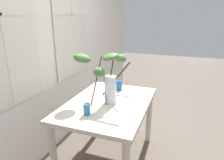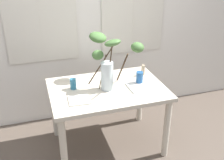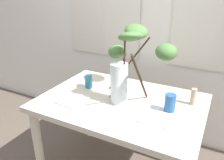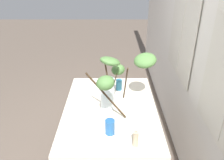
{
  "view_description": "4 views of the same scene",
  "coord_description": "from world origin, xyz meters",
  "px_view_note": "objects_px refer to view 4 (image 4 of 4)",
  "views": [
    {
      "loc": [
        -1.91,
        -0.74,
        1.65
      ],
      "look_at": [
        0.05,
        -0.02,
        0.99
      ],
      "focal_mm": 32.71,
      "sensor_mm": 36.0,
      "label": 1
    },
    {
      "loc": [
        -0.72,
        -2.46,
        2.08
      ],
      "look_at": [
        0.03,
        -0.07,
        0.86
      ],
      "focal_mm": 43.86,
      "sensor_mm": 36.0,
      "label": 2
    },
    {
      "loc": [
        0.63,
        -1.37,
        1.55
      ],
      "look_at": [
        -0.08,
        0.01,
        0.89
      ],
      "focal_mm": 36.09,
      "sensor_mm": 36.0,
      "label": 3
    },
    {
      "loc": [
        1.77,
        0.02,
        1.95
      ],
      "look_at": [
        -0.07,
        0.02,
        1.0
      ],
      "focal_mm": 36.87,
      "sensor_mm": 36.0,
      "label": 4
    }
  ],
  "objects_px": {
    "drinking_glass_blue_left": "(119,85)",
    "plate_square_left": "(94,89)",
    "vase_with_branches": "(117,80)",
    "drinking_glass_blue_right": "(110,128)",
    "dining_table": "(110,117)",
    "plate_square_right": "(98,131)",
    "pillar_candle": "(136,139)"
  },
  "relations": [
    {
      "from": "drinking_glass_blue_left",
      "to": "plate_square_right",
      "type": "distance_m",
      "value": 0.71
    },
    {
      "from": "dining_table",
      "to": "pillar_candle",
      "type": "distance_m",
      "value": 0.55
    },
    {
      "from": "dining_table",
      "to": "plate_square_right",
      "type": "height_order",
      "value": "plate_square_right"
    },
    {
      "from": "plate_square_left",
      "to": "plate_square_right",
      "type": "xyz_separation_m",
      "value": [
        0.67,
        0.08,
        0.0
      ]
    },
    {
      "from": "vase_with_branches",
      "to": "plate_square_left",
      "type": "bearing_deg",
      "value": -147.68
    },
    {
      "from": "drinking_glass_blue_right",
      "to": "pillar_candle",
      "type": "distance_m",
      "value": 0.22
    },
    {
      "from": "vase_with_branches",
      "to": "drinking_glass_blue_left",
      "type": "bearing_deg",
      "value": 175.98
    },
    {
      "from": "plate_square_left",
      "to": "pillar_candle",
      "type": "distance_m",
      "value": 0.9
    },
    {
      "from": "drinking_glass_blue_left",
      "to": "plate_square_left",
      "type": "xyz_separation_m",
      "value": [
        0.01,
        -0.26,
        -0.05
      ]
    },
    {
      "from": "dining_table",
      "to": "drinking_glass_blue_left",
      "type": "height_order",
      "value": "drinking_glass_blue_left"
    },
    {
      "from": "vase_with_branches",
      "to": "plate_square_right",
      "type": "distance_m",
      "value": 0.46
    },
    {
      "from": "dining_table",
      "to": "drinking_glass_blue_left",
      "type": "xyz_separation_m",
      "value": [
        -0.34,
        0.09,
        0.16
      ]
    },
    {
      "from": "plate_square_right",
      "to": "dining_table",
      "type": "bearing_deg",
      "value": 164.21
    },
    {
      "from": "dining_table",
      "to": "pillar_candle",
      "type": "relative_size",
      "value": 8.86
    },
    {
      "from": "drinking_glass_blue_right",
      "to": "pillar_candle",
      "type": "relative_size",
      "value": 0.98
    },
    {
      "from": "dining_table",
      "to": "plate_square_left",
      "type": "distance_m",
      "value": 0.39
    },
    {
      "from": "vase_with_branches",
      "to": "plate_square_right",
      "type": "xyz_separation_m",
      "value": [
        0.3,
        -0.16,
        -0.31
      ]
    },
    {
      "from": "vase_with_branches",
      "to": "plate_square_left",
      "type": "xyz_separation_m",
      "value": [
        -0.37,
        -0.23,
        -0.31
      ]
    },
    {
      "from": "plate_square_right",
      "to": "drinking_glass_blue_left",
      "type": "bearing_deg",
      "value": 164.88
    },
    {
      "from": "drinking_glass_blue_right",
      "to": "plate_square_right",
      "type": "xyz_separation_m",
      "value": [
        -0.03,
        -0.1,
        -0.06
      ]
    },
    {
      "from": "plate_square_right",
      "to": "plate_square_left",
      "type": "bearing_deg",
      "value": -173.54
    },
    {
      "from": "dining_table",
      "to": "pillar_candle",
      "type": "xyz_separation_m",
      "value": [
        0.49,
        0.19,
        0.17
      ]
    },
    {
      "from": "plate_square_right",
      "to": "pillar_candle",
      "type": "relative_size",
      "value": 1.8
    },
    {
      "from": "drinking_glass_blue_right",
      "to": "pillar_candle",
      "type": "bearing_deg",
      "value": 56.31
    },
    {
      "from": "plate_square_left",
      "to": "drinking_glass_blue_right",
      "type": "bearing_deg",
      "value": 13.87
    },
    {
      "from": "pillar_candle",
      "to": "drinking_glass_blue_left",
      "type": "bearing_deg",
      "value": -173.32
    },
    {
      "from": "plate_square_left",
      "to": "drinking_glass_blue_left",
      "type": "bearing_deg",
      "value": 91.98
    },
    {
      "from": "dining_table",
      "to": "drinking_glass_blue_right",
      "type": "xyz_separation_m",
      "value": [
        0.37,
        0.0,
        0.17
      ]
    },
    {
      "from": "plate_square_left",
      "to": "pillar_candle",
      "type": "xyz_separation_m",
      "value": [
        0.82,
        0.36,
        0.06
      ]
    },
    {
      "from": "plate_square_right",
      "to": "vase_with_branches",
      "type": "bearing_deg",
      "value": 152.53
    },
    {
      "from": "vase_with_branches",
      "to": "drinking_glass_blue_right",
      "type": "xyz_separation_m",
      "value": [
        0.33,
        -0.06,
        -0.25
      ]
    },
    {
      "from": "drinking_glass_blue_left",
      "to": "drinking_glass_blue_right",
      "type": "distance_m",
      "value": 0.72
    }
  ]
}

